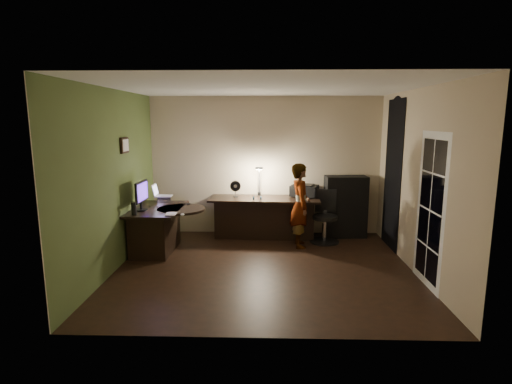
{
  "coord_description": "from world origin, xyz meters",
  "views": [
    {
      "loc": [
        0.06,
        -5.83,
        2.24
      ],
      "look_at": [
        -0.15,
        1.05,
        1.0
      ],
      "focal_mm": 28.0,
      "sensor_mm": 36.0,
      "label": 1
    }
  ],
  "objects_px": {
    "desk_right": "(264,218)",
    "cabinet": "(345,206)",
    "desk_left": "(158,230)",
    "monitor": "(141,200)",
    "office_chair": "(325,217)",
    "person": "(300,205)"
  },
  "relations": [
    {
      "from": "monitor",
      "to": "desk_right",
      "type": "bearing_deg",
      "value": 28.46
    },
    {
      "from": "desk_left",
      "to": "desk_right",
      "type": "xyz_separation_m",
      "value": [
        1.82,
        0.86,
        0.01
      ]
    },
    {
      "from": "cabinet",
      "to": "monitor",
      "type": "relative_size",
      "value": 2.23
    },
    {
      "from": "cabinet",
      "to": "office_chair",
      "type": "relative_size",
      "value": 1.23
    },
    {
      "from": "person",
      "to": "office_chair",
      "type": "bearing_deg",
      "value": -67.62
    },
    {
      "from": "office_chair",
      "to": "person",
      "type": "xyz_separation_m",
      "value": [
        -0.48,
        -0.24,
        0.27
      ]
    },
    {
      "from": "desk_left",
      "to": "office_chair",
      "type": "bearing_deg",
      "value": 12.11
    },
    {
      "from": "desk_left",
      "to": "monitor",
      "type": "distance_m",
      "value": 0.63
    },
    {
      "from": "desk_left",
      "to": "office_chair",
      "type": "relative_size",
      "value": 1.37
    },
    {
      "from": "monitor",
      "to": "office_chair",
      "type": "height_order",
      "value": "monitor"
    },
    {
      "from": "cabinet",
      "to": "monitor",
      "type": "xyz_separation_m",
      "value": [
        -3.61,
        -1.2,
        0.35
      ]
    },
    {
      "from": "desk_right",
      "to": "office_chair",
      "type": "xyz_separation_m",
      "value": [
        1.12,
        -0.28,
        0.09
      ]
    },
    {
      "from": "desk_right",
      "to": "monitor",
      "type": "distance_m",
      "value": 2.36
    },
    {
      "from": "desk_right",
      "to": "office_chair",
      "type": "relative_size",
      "value": 2.16
    },
    {
      "from": "desk_right",
      "to": "cabinet",
      "type": "distance_m",
      "value": 1.59
    },
    {
      "from": "desk_left",
      "to": "cabinet",
      "type": "relative_size",
      "value": 1.11
    },
    {
      "from": "cabinet",
      "to": "person",
      "type": "xyz_separation_m",
      "value": [
        -0.93,
        -0.67,
        0.16
      ]
    },
    {
      "from": "monitor",
      "to": "cabinet",
      "type": "bearing_deg",
      "value": 19.64
    },
    {
      "from": "office_chair",
      "to": "person",
      "type": "height_order",
      "value": "person"
    },
    {
      "from": "cabinet",
      "to": "office_chair",
      "type": "bearing_deg",
      "value": -139.45
    },
    {
      "from": "desk_left",
      "to": "monitor",
      "type": "xyz_separation_m",
      "value": [
        -0.22,
        -0.19,
        0.56
      ]
    },
    {
      "from": "desk_left",
      "to": "desk_right",
      "type": "distance_m",
      "value": 2.02
    }
  ]
}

